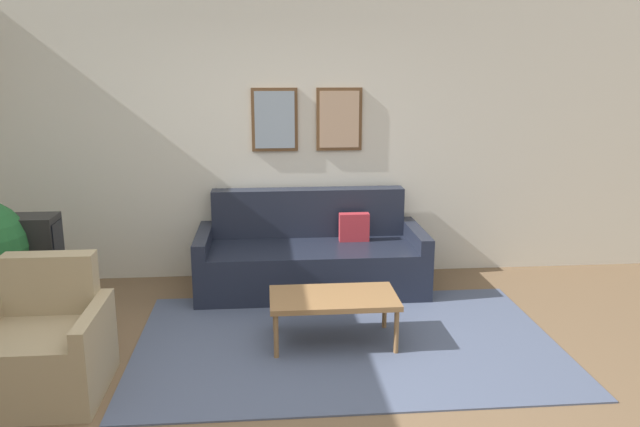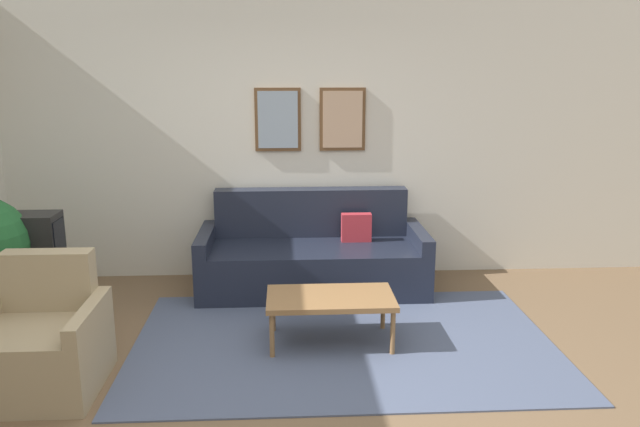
{
  "view_description": "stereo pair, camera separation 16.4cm",
  "coord_description": "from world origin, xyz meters",
  "px_view_note": "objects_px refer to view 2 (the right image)",
  "views": [
    {
      "loc": [
        0.03,
        -3.57,
        2.05
      ],
      "look_at": [
        0.47,
        1.47,
        0.85
      ],
      "focal_mm": 35.0,
      "sensor_mm": 36.0,
      "label": 1
    },
    {
      "loc": [
        0.19,
        -3.58,
        2.05
      ],
      "look_at": [
        0.47,
        1.47,
        0.85
      ],
      "focal_mm": 35.0,
      "sensor_mm": 36.0,
      "label": 2
    }
  ],
  "objects_px": {
    "coffee_table": "(331,300)",
    "tv": "(20,243)",
    "couch": "(313,257)",
    "armchair": "(40,346)"
  },
  "relations": [
    {
      "from": "tv",
      "to": "coffee_table",
      "type": "bearing_deg",
      "value": -8.31
    },
    {
      "from": "couch",
      "to": "tv",
      "type": "xyz_separation_m",
      "value": [
        -2.29,
        -0.88,
        0.43
      ]
    },
    {
      "from": "armchair",
      "to": "tv",
      "type": "bearing_deg",
      "value": 109.94
    },
    {
      "from": "tv",
      "to": "armchair",
      "type": "bearing_deg",
      "value": -63.82
    },
    {
      "from": "couch",
      "to": "coffee_table",
      "type": "distance_m",
      "value": 1.23
    },
    {
      "from": "tv",
      "to": "armchair",
      "type": "height_order",
      "value": "tv"
    },
    {
      "from": "tv",
      "to": "armchair",
      "type": "relative_size",
      "value": 0.73
    },
    {
      "from": "armchair",
      "to": "coffee_table",
      "type": "bearing_deg",
      "value": 9.71
    },
    {
      "from": "couch",
      "to": "armchair",
      "type": "distance_m",
      "value": 2.57
    },
    {
      "from": "coffee_table",
      "to": "tv",
      "type": "distance_m",
      "value": 2.42
    }
  ]
}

